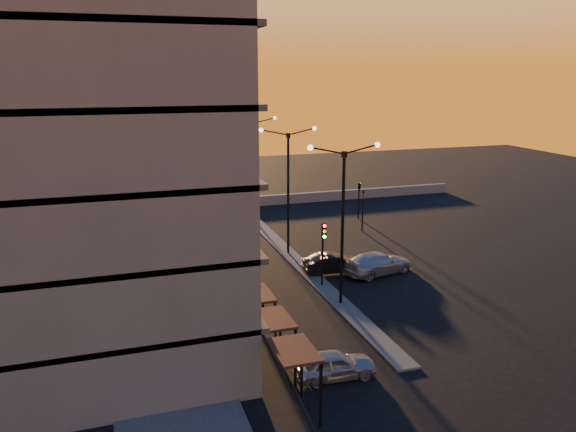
% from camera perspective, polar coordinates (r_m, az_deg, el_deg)
% --- Properties ---
extents(ground, '(120.00, 120.00, 0.00)m').
position_cam_1_polar(ground, '(33.62, 5.36, -8.94)').
color(ground, black).
rests_on(ground, ground).
extents(sidewalk_west, '(5.00, 40.00, 0.12)m').
position_cam_1_polar(sidewalk_west, '(34.92, -13.59, -8.28)').
color(sidewalk_west, '#474745').
rests_on(sidewalk_west, ground).
extents(median, '(1.20, 36.00, 0.12)m').
position_cam_1_polar(median, '(42.36, 0.02, -3.80)').
color(median, '#474745').
rests_on(median, ground).
extents(parapet, '(44.00, 0.50, 1.00)m').
position_cam_1_polar(parapet, '(57.60, -3.02, 1.54)').
color(parapet, slate).
rests_on(parapet, ground).
extents(building, '(14.35, 17.08, 25.00)m').
position_cam_1_polar(building, '(28.38, -21.50, 10.65)').
color(building, '#646158').
rests_on(building, ground).
extents(streetlamp_near, '(4.32, 0.32, 9.51)m').
position_cam_1_polar(streetlamp_near, '(31.83, 5.59, 0.35)').
color(streetlamp_near, black).
rests_on(streetlamp_near, ground).
extents(streetlamp_mid, '(4.32, 0.32, 9.51)m').
position_cam_1_polar(streetlamp_mid, '(40.97, 0.02, 3.57)').
color(streetlamp_mid, black).
rests_on(streetlamp_mid, ground).
extents(streetlamp_far, '(4.32, 0.32, 9.51)m').
position_cam_1_polar(streetlamp_far, '(50.44, -3.52, 5.59)').
color(streetlamp_far, black).
rests_on(streetlamp_far, ground).
extents(traffic_light_main, '(0.28, 0.44, 4.25)m').
position_cam_1_polar(traffic_light_main, '(35.11, 3.62, -2.86)').
color(traffic_light_main, black).
rests_on(traffic_light_main, ground).
extents(signal_east_a, '(0.13, 0.16, 3.60)m').
position_cam_1_polar(signal_east_a, '(48.31, 7.60, 0.67)').
color(signal_east_a, black).
rests_on(signal_east_a, ground).
extents(signal_east_b, '(0.42, 1.99, 3.60)m').
position_cam_1_polar(signal_east_b, '(52.21, 7.24, 3.02)').
color(signal_east_b, black).
rests_on(signal_east_b, ground).
extents(car_hatchback, '(3.82, 1.70, 1.28)m').
position_cam_1_polar(car_hatchback, '(25.96, 4.73, -14.80)').
color(car_hatchback, '#979A9E').
rests_on(car_hatchback, ground).
extents(car_sedan, '(4.19, 1.67, 1.35)m').
position_cam_1_polar(car_sedan, '(38.44, 4.60, -4.80)').
color(car_sedan, black).
rests_on(car_sedan, ground).
extents(car_wagon, '(5.40, 3.17, 1.47)m').
position_cam_1_polar(car_wagon, '(38.65, 9.13, -4.74)').
color(car_wagon, '#A9ADB1').
rests_on(car_wagon, ground).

